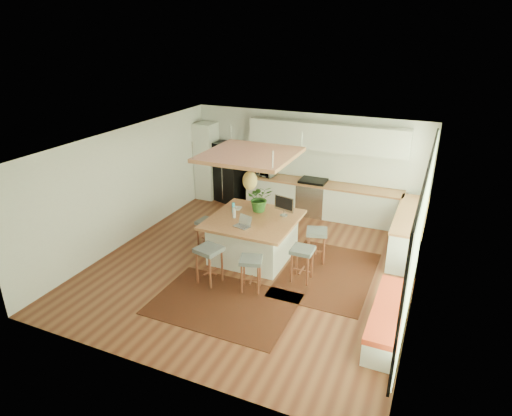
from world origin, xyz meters
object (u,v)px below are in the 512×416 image
at_px(stool_right_back, 316,246).
at_px(laptop, 242,222).
at_px(island, 253,238).
at_px(stool_right_front, 302,265).
at_px(microwave, 266,170).
at_px(monitor, 284,205).
at_px(island_plant, 260,201).
at_px(fridge, 231,171).
at_px(stool_left_side, 207,234).
at_px(stool_near_left, 210,266).
at_px(stool_near_right, 251,274).

bearing_deg(stool_right_back, laptop, -147.69).
xyz_separation_m(island, stool_right_front, (1.30, -0.53, -0.11)).
bearing_deg(microwave, monitor, -47.95).
xyz_separation_m(stool_right_front, island_plant, (-1.34, 0.98, 0.82)).
relative_size(fridge, laptop, 4.99).
height_order(fridge, island_plant, fridge).
xyz_separation_m(stool_right_back, island_plant, (-1.37, 0.07, 0.82)).
bearing_deg(stool_left_side, island_plant, 23.26).
height_order(island, laptop, laptop).
bearing_deg(stool_near_left, microwave, 97.03).
distance_m(stool_right_back, stool_left_side, 2.51).
distance_m(stool_left_side, microwave, 2.98).
bearing_deg(stool_right_back, island_plant, 177.05).
xyz_separation_m(stool_left_side, laptop, (1.11, -0.46, 0.70)).
bearing_deg(stool_right_front, island_plant, 143.92).
xyz_separation_m(laptop, island_plant, (0.01, 0.94, 0.12)).
distance_m(stool_right_front, stool_left_side, 2.50).
distance_m(fridge, stool_near_right, 4.88).
relative_size(stool_right_front, stool_left_side, 1.05).
height_order(island, stool_left_side, island).
bearing_deg(stool_left_side, microwave, 84.70).
height_order(stool_left_side, monitor, monitor).
xyz_separation_m(fridge, stool_left_side, (0.85, -2.92, -0.57)).
bearing_deg(fridge, microwave, 15.94).
height_order(fridge, stool_near_right, fridge).
bearing_deg(microwave, island_plant, -59.05).
xyz_separation_m(island, stool_right_back, (1.33, 0.37, -0.11)).
bearing_deg(stool_left_side, island, 1.63).
bearing_deg(island, island_plant, 94.85).
bearing_deg(monitor, microwave, 135.57).
bearing_deg(microwave, stool_near_left, -71.36).
bearing_deg(microwave, stool_right_front, -45.52).
distance_m(stool_near_left, stool_near_right, 0.88).
height_order(stool_near_left, monitor, monitor).
xyz_separation_m(stool_left_side, microwave, (0.27, 2.88, 0.74)).
distance_m(island, island_plant, 0.83).
bearing_deg(stool_left_side, stool_near_right, -36.57).
distance_m(stool_near_right, island_plant, 1.97).
bearing_deg(stool_near_left, monitor, 62.20).
bearing_deg(stool_right_front, stool_left_side, 168.50).
xyz_separation_m(stool_near_right, laptop, (-0.55, 0.77, 0.70)).
bearing_deg(monitor, island, -128.33).
xyz_separation_m(stool_near_left, microwave, (-0.52, 4.18, 0.74)).
distance_m(island, microwave, 3.04).
distance_m(stool_near_right, stool_right_front, 1.08).
relative_size(fridge, microwave, 3.50).
xyz_separation_m(monitor, microwave, (-1.43, 2.44, -0.10)).
relative_size(island, island_plant, 3.00).
distance_m(stool_near_left, stool_right_back, 2.41).
distance_m(stool_left_side, island_plant, 1.46).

